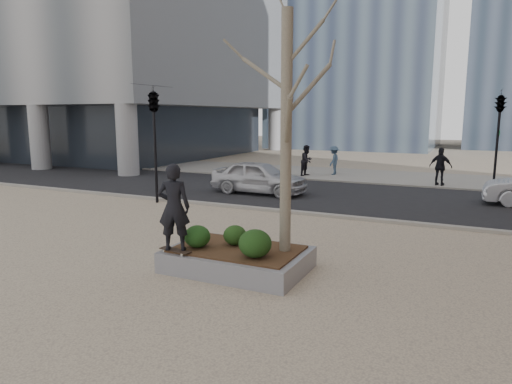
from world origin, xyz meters
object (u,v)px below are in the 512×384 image
at_px(planter, 238,260).
at_px(skateboard, 175,251).
at_px(police_car, 259,177).
at_px(skateboarder, 174,207).

distance_m(planter, skateboard, 1.38).
bearing_deg(police_car, planter, -156.31).
bearing_deg(police_car, skateboarder, -163.69).
bearing_deg(skateboard, planter, 44.44).
relative_size(skateboard, police_car, 0.19).
height_order(skateboard, skateboarder, skateboarder).
bearing_deg(planter, police_car, 112.30).
relative_size(planter, skateboarder, 1.61).
bearing_deg(skateboard, skateboarder, 112.82).
bearing_deg(skateboarder, police_car, -97.68).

